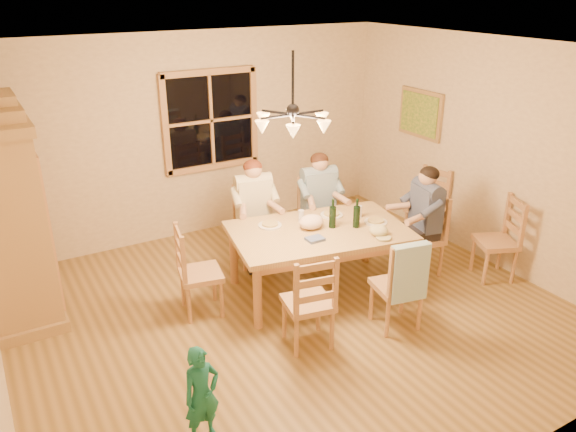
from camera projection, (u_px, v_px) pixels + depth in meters
floor at (292, 313)px, 5.97m from camera, size 5.50×5.50×0.00m
ceiling at (293, 50)px, 4.92m from camera, size 5.50×5.00×0.02m
wall_back at (197, 137)px, 7.44m from camera, size 5.50×0.02×2.70m
wall_right at (490, 153)px, 6.72m from camera, size 0.02×5.00×2.70m
window at (211, 120)px, 7.43m from camera, size 1.30×0.06×1.30m
painting at (420, 114)px, 7.56m from camera, size 0.06×0.78×0.64m
chandelier at (293, 120)px, 5.16m from camera, size 0.77×0.68×0.71m
armoire at (9, 218)px, 5.64m from camera, size 0.66×1.40×2.30m
dining_table at (319, 238)px, 6.15m from camera, size 2.09×1.50×0.76m
chair_far_left at (255, 240)px, 6.92m from camera, size 0.51×0.49×0.99m
chair_far_right at (318, 231)px, 7.18m from camera, size 0.51×0.49×0.99m
chair_near_left at (308, 316)px, 5.36m from camera, size 0.51×0.49×0.99m
chair_near_right at (396, 299)px, 5.65m from camera, size 0.51×0.49×0.99m
chair_end_left at (202, 286)px, 5.88m from camera, size 0.49×0.51×0.99m
chair_end_right at (421, 249)px, 6.69m from camera, size 0.49×0.51×0.99m
adult_woman at (254, 200)px, 6.71m from camera, size 0.45×0.48×0.87m
adult_plaid_man at (319, 192)px, 6.97m from camera, size 0.45×0.48×0.87m
adult_slate_man at (425, 208)px, 6.48m from camera, size 0.48×0.45×0.87m
towel at (409, 273)px, 5.33m from camera, size 0.39×0.17×0.58m
wine_bottle_a at (333, 213)px, 6.10m from camera, size 0.08×0.08×0.33m
wine_bottle_b at (357, 213)px, 6.11m from camera, size 0.08×0.08×0.33m
plate_woman at (270, 225)px, 6.19m from camera, size 0.26×0.26×0.02m
plate_plaid at (332, 215)px, 6.46m from camera, size 0.26×0.26×0.02m
plate_slate at (376, 222)px, 6.27m from camera, size 0.26×0.26×0.02m
wine_glass_a at (301, 216)px, 6.27m from camera, size 0.06×0.06×0.14m
wine_glass_b at (359, 211)px, 6.40m from camera, size 0.06×0.06×0.14m
cap at (379, 230)px, 5.96m from camera, size 0.20×0.20×0.11m
napkin at (315, 239)px, 5.85m from camera, size 0.20×0.17×0.03m
cloth_bundle at (311, 222)px, 6.11m from camera, size 0.28×0.22×0.15m
child at (202, 395)px, 4.19m from camera, size 0.32×0.24×0.82m
chair_spare_front at (494, 254)px, 6.58m from camera, size 0.56×0.57×0.99m
chair_spare_back at (425, 220)px, 7.51m from camera, size 0.51×0.53×0.99m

